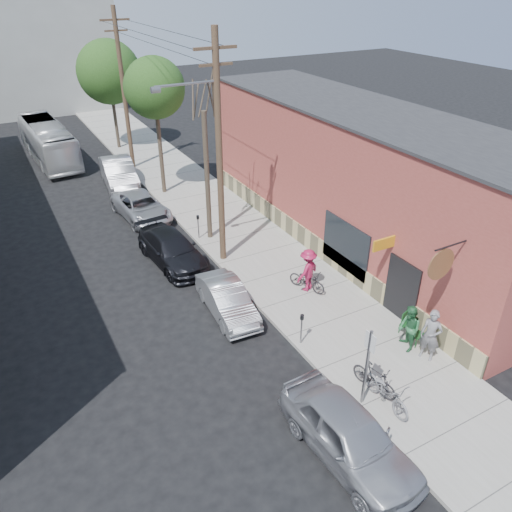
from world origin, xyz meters
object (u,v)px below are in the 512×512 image
sign_post (367,361)px  cyclist (308,270)px  parking_meter_far (198,223)px  tree_leafy_far (109,72)px  tree_bare (207,178)px  patio_chair_a (408,325)px  patron_grey (431,335)px  parked_bike_b (387,391)px  bus (48,141)px  car_1 (227,300)px  car_0 (349,435)px  car_3 (142,207)px  utility_pole_near (218,149)px  car_4 (119,173)px  car_2 (172,249)px  patron_green (409,329)px  parked_bike_a (374,378)px  parking_meter_near (302,324)px  patio_chair_b (417,334)px  tree_leafy_mid (154,88)px

sign_post → cyclist: sign_post is taller
parking_meter_far → tree_leafy_far: tree_leafy_far is taller
tree_bare → patio_chair_a: bearing=-73.5°
patron_grey → parked_bike_b: size_ratio=0.99×
bus → car_1: bearing=-85.6°
patio_chair_a → car_0: car_0 is taller
sign_post → car_3: 16.77m
utility_pole_near → car_3: utility_pole_near is taller
patio_chair_a → parked_bike_b: (-3.04, -2.25, 0.08)m
tree_leafy_far → car_4: size_ratio=1.50×
car_2 → car_4: (0.48, 10.74, 0.15)m
tree_bare → patron_grey: bearing=-76.6°
car_1 → patron_green: bearing=-44.7°
patron_grey → car_3: 16.87m
patio_chair_a → bus: (-8.16, 27.49, 0.77)m
parked_bike_a → car_4: bearing=84.3°
parking_meter_near → patio_chair_b: bearing=-29.4°
car_0 → car_1: bearing=87.2°
utility_pole_near → car_4: (-1.59, 11.73, -4.56)m
patron_green → bus: (-7.56, 28.08, 0.33)m
tree_leafy_far → patron_grey: (2.86, -28.93, -4.49)m
parked_bike_a → tree_bare: bearing=79.4°
car_2 → tree_bare: bearing=22.3°
utility_pole_near → parked_bike_b: size_ratio=5.06×
car_1 → sign_post: bearing=-72.7°
car_0 → car_3: size_ratio=1.02×
patron_grey → car_3: bearing=173.0°
patio_chair_a → patio_chair_b: bearing=-118.4°
tree_bare → car_1: bearing=-108.1°
bus → patio_chair_a: bearing=-76.5°
sign_post → tree_leafy_far: size_ratio=0.36×
parked_bike_b → car_1: size_ratio=0.51×
patio_chair_b → car_4: size_ratio=0.17×
utility_pole_near → parked_bike_a: bearing=-86.6°
parking_meter_near → car_4: size_ratio=0.24×
tree_leafy_mid → patio_chair_b: 19.16m
tree_leafy_mid → parked_bike_b: bearing=-89.6°
tree_bare → sign_post: bearing=-92.1°
patron_grey → tree_bare: bearing=168.8°
sign_post → tree_bare: size_ratio=0.44×
patron_grey → car_4: patron_grey is taller
cyclist → car_4: 16.25m
parked_bike_a → car_1: (-2.19, 6.18, -0.02)m
tree_bare → car_3: size_ratio=1.38×
sign_post → parking_meter_far: sign_post is taller
tree_leafy_mid → tree_bare: bearing=-90.0°
utility_pole_near → car_1: bearing=-112.5°
patio_chair_a → car_4: 20.80m
parking_meter_far → patron_green: patron_green is taller
patio_chair_b → car_2: 11.41m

